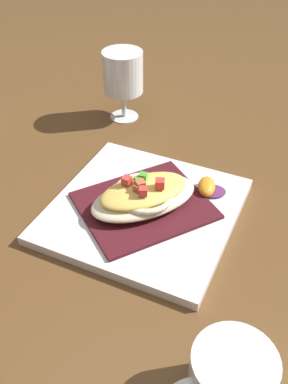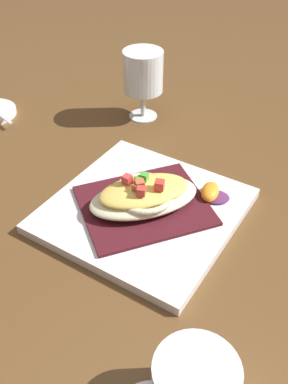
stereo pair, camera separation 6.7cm
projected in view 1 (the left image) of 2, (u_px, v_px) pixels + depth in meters
ground_plane at (144, 214)px, 0.70m from camera, size 2.60×2.60×0.00m
square_plate at (144, 210)px, 0.70m from camera, size 0.33×0.33×0.02m
folded_napkin at (144, 205)px, 0.69m from camera, size 0.23×0.25×0.01m
gratin_dish at (144, 195)px, 0.68m from camera, size 0.16×0.20×0.05m
orange_garnish at (208, 188)px, 0.72m from camera, size 0.06×0.06×0.02m
coffee_mug at (229, 381)px, 0.45m from camera, size 0.09×0.11×0.08m
stemmed_glass at (123, 76)px, 0.88m from camera, size 0.08×0.08×0.14m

